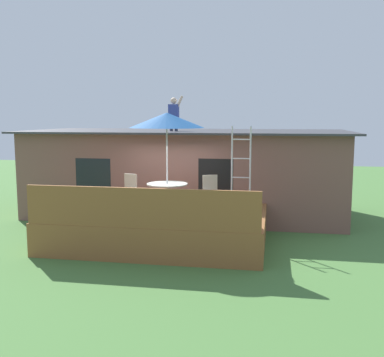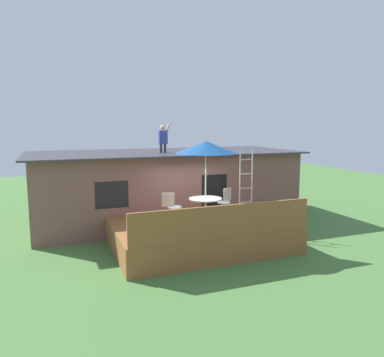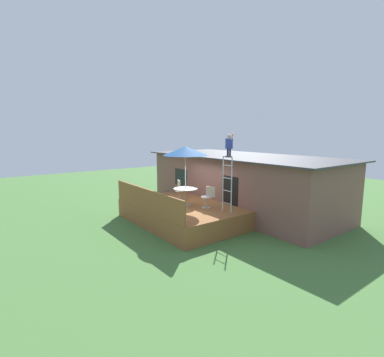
{
  "view_description": "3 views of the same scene",
  "coord_description": "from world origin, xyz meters",
  "px_view_note": "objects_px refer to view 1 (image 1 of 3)",
  "views": [
    {
      "loc": [
        2.85,
        -11.24,
        3.24
      ],
      "look_at": [
        0.68,
        0.91,
        1.56
      ],
      "focal_mm": 42.65,
      "sensor_mm": 36.0,
      "label": 1
    },
    {
      "loc": [
        -4.33,
        -10.54,
        3.81
      ],
      "look_at": [
        0.18,
        1.11,
        2.02
      ],
      "focal_mm": 34.69,
      "sensor_mm": 36.0,
      "label": 2
    },
    {
      "loc": [
        10.21,
        -7.2,
        3.9
      ],
      "look_at": [
        0.03,
        0.46,
        1.91
      ],
      "focal_mm": 27.43,
      "sensor_mm": 36.0,
      "label": 3
    }
  ],
  "objects_px": {
    "patio_umbrella": "(167,120)",
    "person_figure": "(174,112)",
    "patio_table": "(167,190)",
    "patio_chair_left": "(135,191)",
    "step_ladder": "(241,168)",
    "patio_chair_right": "(205,193)"
  },
  "relations": [
    {
      "from": "patio_table",
      "to": "patio_chair_right",
      "type": "distance_m",
      "value": 1.04
    },
    {
      "from": "person_figure",
      "to": "patio_chair_right",
      "type": "xyz_separation_m",
      "value": [
        1.39,
        -2.52,
        -2.14
      ]
    },
    {
      "from": "person_figure",
      "to": "patio_table",
      "type": "bearing_deg",
      "value": -81.08
    },
    {
      "from": "patio_table",
      "to": "patio_chair_left",
      "type": "bearing_deg",
      "value": 159.7
    },
    {
      "from": "patio_chair_right",
      "to": "patio_umbrella",
      "type": "bearing_deg",
      "value": -0.0
    },
    {
      "from": "patio_table",
      "to": "step_ladder",
      "type": "height_order",
      "value": "step_ladder"
    },
    {
      "from": "step_ladder",
      "to": "person_figure",
      "type": "relative_size",
      "value": 1.98
    },
    {
      "from": "step_ladder",
      "to": "patio_table",
      "type": "bearing_deg",
      "value": -159.27
    },
    {
      "from": "patio_table",
      "to": "patio_chair_left",
      "type": "xyz_separation_m",
      "value": [
        -0.98,
        0.36,
        -0.13
      ]
    },
    {
      "from": "patio_umbrella",
      "to": "patio_chair_left",
      "type": "xyz_separation_m",
      "value": [
        -0.98,
        0.36,
        -1.89
      ]
    },
    {
      "from": "patio_umbrella",
      "to": "step_ladder",
      "type": "height_order",
      "value": "patio_umbrella"
    },
    {
      "from": "step_ladder",
      "to": "patio_chair_left",
      "type": "bearing_deg",
      "value": -173.36
    },
    {
      "from": "step_ladder",
      "to": "patio_chair_left",
      "type": "height_order",
      "value": "step_ladder"
    },
    {
      "from": "patio_table",
      "to": "step_ladder",
      "type": "distance_m",
      "value": 2.02
    },
    {
      "from": "step_ladder",
      "to": "patio_chair_right",
      "type": "xyz_separation_m",
      "value": [
        -0.91,
        -0.22,
        -0.64
      ]
    },
    {
      "from": "patio_table",
      "to": "patio_umbrella",
      "type": "xyz_separation_m",
      "value": [
        -0.0,
        0.0,
        1.76
      ]
    },
    {
      "from": "person_figure",
      "to": "patio_umbrella",
      "type": "bearing_deg",
      "value": -81.08
    },
    {
      "from": "patio_chair_left",
      "to": "patio_chair_right",
      "type": "height_order",
      "value": "same"
    },
    {
      "from": "patio_umbrella",
      "to": "step_ladder",
      "type": "xyz_separation_m",
      "value": [
        1.83,
        0.69,
        -1.25
      ]
    },
    {
      "from": "patio_umbrella",
      "to": "patio_chair_left",
      "type": "height_order",
      "value": "patio_umbrella"
    },
    {
      "from": "patio_chair_left",
      "to": "patio_table",
      "type": "bearing_deg",
      "value": 0.0
    },
    {
      "from": "patio_umbrella",
      "to": "person_figure",
      "type": "distance_m",
      "value": 3.04
    }
  ]
}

